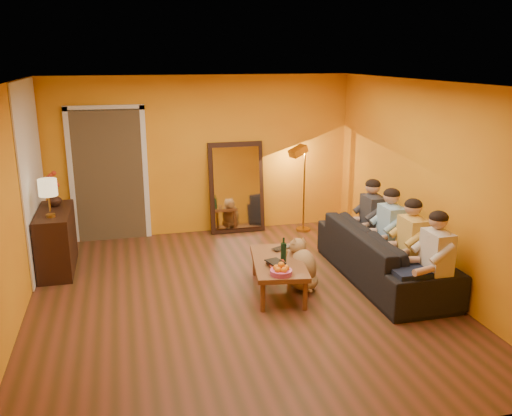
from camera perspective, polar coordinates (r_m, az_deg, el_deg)
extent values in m
cube|color=brown|center=(6.79, -1.86, -9.48)|extent=(5.00, 5.50, 0.00)
cube|color=white|center=(6.15, -2.08, 13.02)|extent=(5.00, 5.50, 0.00)
cube|color=orange|center=(8.99, -5.70, 5.49)|extent=(5.00, 0.00, 2.60)
cube|color=orange|center=(6.33, -24.67, -0.30)|extent=(0.00, 5.50, 2.60)
cube|color=orange|center=(7.27, 17.68, 2.36)|extent=(0.00, 5.50, 2.60)
cube|color=white|center=(8.00, -22.47, 3.08)|extent=(0.02, 1.90, 2.58)
cube|color=#3F2D19|center=(9.03, -15.21, 3.43)|extent=(1.06, 0.30, 2.10)
cube|color=white|center=(8.94, -18.87, 3.02)|extent=(0.08, 0.06, 2.20)
cube|color=white|center=(8.91, -11.55, 3.52)|extent=(0.08, 0.06, 2.20)
cube|color=white|center=(8.75, -15.73, 10.13)|extent=(1.22, 0.06, 0.08)
cube|color=black|center=(9.08, -2.06, 2.18)|extent=(0.92, 0.27, 1.51)
cube|color=white|center=(9.04, -2.01, 2.12)|extent=(0.78, 0.21, 1.35)
cube|color=black|center=(8.00, -20.27, -3.21)|extent=(0.44, 1.18, 0.85)
imported|color=black|center=(7.39, 13.29, -4.75)|extent=(2.43, 0.95, 0.71)
cylinder|color=black|center=(6.73, 2.92, -4.40)|extent=(0.07, 0.07, 0.31)
imported|color=#B27F3F|center=(6.94, 3.05, -4.74)|extent=(0.10, 0.10, 0.09)
imported|color=black|center=(7.18, 2.96, -4.32)|extent=(0.35, 0.31, 0.02)
imported|color=black|center=(6.59, 1.36, -6.18)|extent=(0.20, 0.26, 0.02)
imported|color=#A72C13|center=(6.59, 1.42, -5.96)|extent=(0.23, 0.29, 0.02)
imported|color=black|center=(6.56, 1.38, -5.86)|extent=(0.23, 0.28, 0.02)
imported|color=black|center=(8.10, -20.45, 0.88)|extent=(0.19, 0.19, 0.20)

